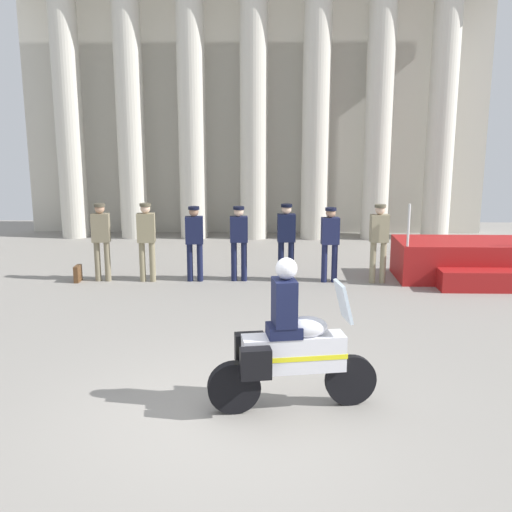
{
  "coord_description": "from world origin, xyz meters",
  "views": [
    {
      "loc": [
        0.53,
        -6.71,
        3.46
      ],
      "look_at": [
        0.27,
        3.27,
        1.24
      ],
      "focal_mm": 42.95,
      "sensor_mm": 36.0,
      "label": 1
    }
  ],
  "objects_px": {
    "officer_in_row_1": "(146,236)",
    "officer_in_row_5": "(330,239)",
    "officer_in_row_4": "(286,236)",
    "officer_in_row_2": "(194,238)",
    "officer_in_row_0": "(101,236)",
    "officer_in_row_3": "(239,237)",
    "reviewing_stand": "(468,261)",
    "briefcase_on_ground": "(78,274)",
    "officer_in_row_6": "(379,237)",
    "motorcycle_with_rider": "(288,347)"
  },
  "relations": [
    {
      "from": "reviewing_stand",
      "to": "officer_in_row_1",
      "type": "distance_m",
      "value": 7.09
    },
    {
      "from": "motorcycle_with_rider",
      "to": "officer_in_row_2",
      "type": "bearing_deg",
      "value": 97.39
    },
    {
      "from": "reviewing_stand",
      "to": "officer_in_row_2",
      "type": "xyz_separation_m",
      "value": [
        -6.02,
        -0.29,
        0.56
      ]
    },
    {
      "from": "motorcycle_with_rider",
      "to": "briefcase_on_ground",
      "type": "height_order",
      "value": "motorcycle_with_rider"
    },
    {
      "from": "officer_in_row_2",
      "to": "briefcase_on_ground",
      "type": "xyz_separation_m",
      "value": [
        -2.56,
        -0.12,
        -0.79
      ]
    },
    {
      "from": "reviewing_stand",
      "to": "officer_in_row_0",
      "type": "height_order",
      "value": "reviewing_stand"
    },
    {
      "from": "motorcycle_with_rider",
      "to": "briefcase_on_ground",
      "type": "xyz_separation_m",
      "value": [
        -4.44,
        5.93,
        -0.61
      ]
    },
    {
      "from": "officer_in_row_0",
      "to": "officer_in_row_6",
      "type": "bearing_deg",
      "value": 175.23
    },
    {
      "from": "reviewing_stand",
      "to": "officer_in_row_5",
      "type": "relative_size",
      "value": 1.91
    },
    {
      "from": "officer_in_row_1",
      "to": "officer_in_row_5",
      "type": "xyz_separation_m",
      "value": [
        3.97,
        0.05,
        -0.05
      ]
    },
    {
      "from": "officer_in_row_5",
      "to": "reviewing_stand",
      "type": "bearing_deg",
      "value": -179.2
    },
    {
      "from": "officer_in_row_0",
      "to": "officer_in_row_1",
      "type": "relative_size",
      "value": 0.99
    },
    {
      "from": "reviewing_stand",
      "to": "officer_in_row_3",
      "type": "distance_m",
      "value": 5.09
    },
    {
      "from": "officer_in_row_6",
      "to": "briefcase_on_ground",
      "type": "distance_m",
      "value": 6.59
    },
    {
      "from": "reviewing_stand",
      "to": "officer_in_row_1",
      "type": "relative_size",
      "value": 1.81
    },
    {
      "from": "officer_in_row_5",
      "to": "officer_in_row_4",
      "type": "bearing_deg",
      "value": -6.05
    },
    {
      "from": "briefcase_on_ground",
      "to": "officer_in_row_0",
      "type": "bearing_deg",
      "value": 8.67
    },
    {
      "from": "officer_in_row_6",
      "to": "motorcycle_with_rider",
      "type": "xyz_separation_m",
      "value": [
        -2.09,
        -6.0,
        -0.22
      ]
    },
    {
      "from": "officer_in_row_4",
      "to": "motorcycle_with_rider",
      "type": "height_order",
      "value": "motorcycle_with_rider"
    },
    {
      "from": "officer_in_row_1",
      "to": "officer_in_row_4",
      "type": "relative_size",
      "value": 1.01
    },
    {
      "from": "officer_in_row_1",
      "to": "officer_in_row_6",
      "type": "height_order",
      "value": "officer_in_row_1"
    },
    {
      "from": "officer_in_row_3",
      "to": "briefcase_on_ground",
      "type": "relative_size",
      "value": 4.57
    },
    {
      "from": "officer_in_row_5",
      "to": "briefcase_on_ground",
      "type": "height_order",
      "value": "officer_in_row_5"
    },
    {
      "from": "officer_in_row_3",
      "to": "officer_in_row_0",
      "type": "bearing_deg",
      "value": -2.91
    },
    {
      "from": "officer_in_row_0",
      "to": "briefcase_on_ground",
      "type": "xyz_separation_m",
      "value": [
        -0.54,
        -0.08,
        -0.83
      ]
    },
    {
      "from": "officer_in_row_0",
      "to": "officer_in_row_3",
      "type": "distance_m",
      "value": 2.99
    },
    {
      "from": "reviewing_stand",
      "to": "briefcase_on_ground",
      "type": "bearing_deg",
      "value": -177.25
    },
    {
      "from": "reviewing_stand",
      "to": "officer_in_row_2",
      "type": "relative_size",
      "value": 1.89
    },
    {
      "from": "officer_in_row_4",
      "to": "reviewing_stand",
      "type": "bearing_deg",
      "value": 179.21
    },
    {
      "from": "reviewing_stand",
      "to": "officer_in_row_6",
      "type": "relative_size",
      "value": 1.82
    },
    {
      "from": "reviewing_stand",
      "to": "briefcase_on_ground",
      "type": "distance_m",
      "value": 8.6
    },
    {
      "from": "officer_in_row_2",
      "to": "officer_in_row_3",
      "type": "relative_size",
      "value": 1.0
    },
    {
      "from": "officer_in_row_6",
      "to": "motorcycle_with_rider",
      "type": "distance_m",
      "value": 6.36
    },
    {
      "from": "officer_in_row_5",
      "to": "motorcycle_with_rider",
      "type": "relative_size",
      "value": 0.79
    },
    {
      "from": "officer_in_row_0",
      "to": "motorcycle_with_rider",
      "type": "distance_m",
      "value": 7.17
    },
    {
      "from": "officer_in_row_2",
      "to": "officer_in_row_3",
      "type": "xyz_separation_m",
      "value": [
        0.96,
        0.05,
        0.0
      ]
    },
    {
      "from": "officer_in_row_3",
      "to": "officer_in_row_1",
      "type": "bearing_deg",
      "value": -1.72
    },
    {
      "from": "officer_in_row_2",
      "to": "officer_in_row_4",
      "type": "distance_m",
      "value": 1.99
    },
    {
      "from": "officer_in_row_3",
      "to": "officer_in_row_6",
      "type": "bearing_deg",
      "value": 173.38
    },
    {
      "from": "officer_in_row_5",
      "to": "motorcycle_with_rider",
      "type": "distance_m",
      "value": 6.14
    },
    {
      "from": "officer_in_row_4",
      "to": "briefcase_on_ground",
      "type": "height_order",
      "value": "officer_in_row_4"
    },
    {
      "from": "officer_in_row_0",
      "to": "officer_in_row_2",
      "type": "relative_size",
      "value": 1.04
    },
    {
      "from": "officer_in_row_2",
      "to": "officer_in_row_0",
      "type": "bearing_deg",
      "value": -3.55
    },
    {
      "from": "officer_in_row_5",
      "to": "officer_in_row_6",
      "type": "height_order",
      "value": "officer_in_row_6"
    },
    {
      "from": "officer_in_row_5",
      "to": "officer_in_row_6",
      "type": "relative_size",
      "value": 0.96
    },
    {
      "from": "officer_in_row_0",
      "to": "officer_in_row_4",
      "type": "xyz_separation_m",
      "value": [
        4.02,
        0.06,
        -0.0
      ]
    },
    {
      "from": "officer_in_row_2",
      "to": "reviewing_stand",
      "type": "bearing_deg",
      "value": 178.08
    },
    {
      "from": "officer_in_row_6",
      "to": "briefcase_on_ground",
      "type": "height_order",
      "value": "officer_in_row_6"
    },
    {
      "from": "officer_in_row_1",
      "to": "officer_in_row_3",
      "type": "distance_m",
      "value": 2.0
    },
    {
      "from": "officer_in_row_5",
      "to": "motorcycle_with_rider",
      "type": "xyz_separation_m",
      "value": [
        -1.05,
        -6.04,
        -0.17
      ]
    }
  ]
}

